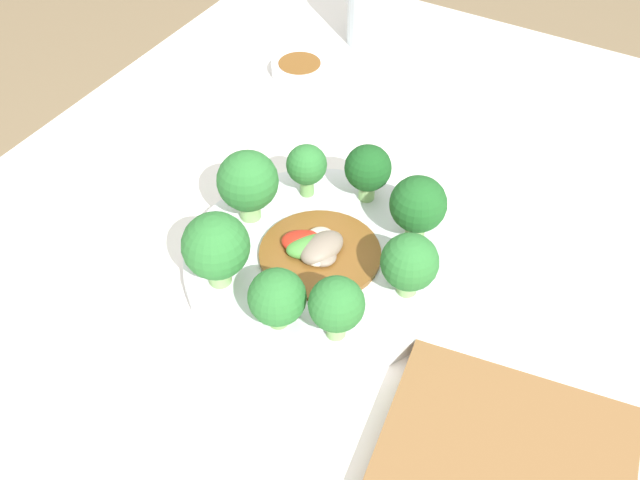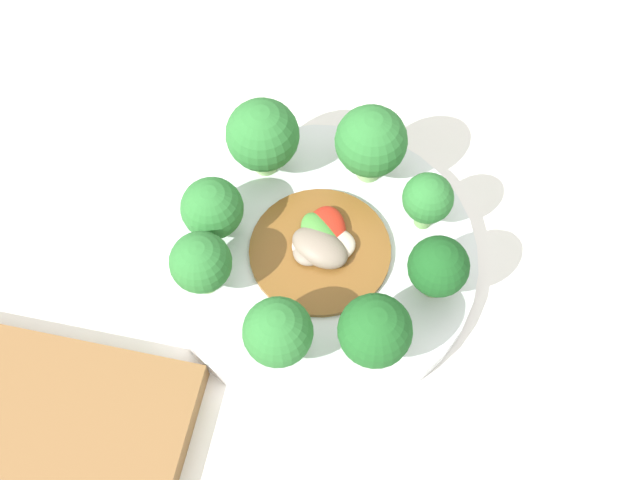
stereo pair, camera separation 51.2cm
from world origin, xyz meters
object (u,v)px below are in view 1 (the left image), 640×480
at_px(broccoli_southwest, 307,166).
at_px(broccoli_southeast, 216,247).
at_px(broccoli_west, 368,169).
at_px(broccoli_east, 277,298).
at_px(broccoli_south, 248,182).
at_px(broccoli_northwest, 418,205).
at_px(stirfry_center, 318,249).
at_px(drinking_glass, 375,0).
at_px(broccoli_north, 410,263).
at_px(plate, 320,262).
at_px(broccoli_northeast, 337,305).
at_px(sauce_dish, 300,68).

bearing_deg(broccoli_southwest, broccoli_southeast, -2.82).
distance_m(broccoli_west, broccoli_east, 0.18).
bearing_deg(broccoli_east, broccoli_south, -136.23).
distance_m(broccoli_northwest, stirfry_center, 0.10).
relative_size(broccoli_southeast, drinking_glass, 0.64).
relative_size(broccoli_north, broccoli_west, 1.01).
xyz_separation_m(broccoli_southwest, stirfry_center, (0.07, 0.05, -0.03)).
distance_m(broccoli_west, stirfry_center, 0.10).
bearing_deg(plate, broccoli_east, 5.86).
height_order(broccoli_northeast, broccoli_east, broccoli_northeast).
bearing_deg(broccoli_southwest, drinking_glass, -164.31).
bearing_deg(plate, broccoli_north, 90.39).
bearing_deg(broccoli_west, stirfry_center, -1.56).
height_order(broccoli_north, stirfry_center, broccoli_north).
bearing_deg(sauce_dish, broccoli_west, 45.78).
bearing_deg(broccoli_southwest, sauce_dish, -147.14).
distance_m(broccoli_southeast, broccoli_south, 0.09).
bearing_deg(broccoli_east, broccoli_northeast, 105.36).
relative_size(broccoli_west, broccoli_southwest, 1.08).
bearing_deg(drinking_glass, broccoli_northeast, 23.54).
height_order(plate, drinking_glass, drinking_glass).
height_order(broccoli_east, drinking_glass, drinking_glass).
bearing_deg(broccoli_northeast, broccoli_west, -160.93).
bearing_deg(broccoli_south, broccoli_north, 86.20).
bearing_deg(broccoli_southeast, broccoli_west, 159.38).
xyz_separation_m(broccoli_southeast, broccoli_west, (-0.16, 0.06, -0.01)).
bearing_deg(broccoli_northeast, stirfry_center, -140.53).
height_order(plate, broccoli_southwest, broccoli_southwest).
relative_size(broccoli_southeast, broccoli_northwest, 1.07).
xyz_separation_m(broccoli_west, sauce_dish, (-0.18, -0.19, -0.05)).
relative_size(plate, sauce_dish, 3.57).
xyz_separation_m(broccoli_west, broccoli_south, (0.08, -0.09, 0.01)).
height_order(broccoli_southeast, sauce_dish, broccoli_southeast).
bearing_deg(drinking_glass, broccoli_northwest, 32.74).
height_order(plate, broccoli_west, broccoli_west).
relative_size(broccoli_southwest, drinking_glass, 0.49).
bearing_deg(broccoli_southeast, plate, 139.23).
bearing_deg(plate, broccoli_northwest, 134.67).
bearing_deg(plate, broccoli_south, -98.09).
distance_m(broccoli_west, drinking_glass, 0.34).
relative_size(broccoli_northwest, drinking_glass, 0.60).
bearing_deg(sauce_dish, broccoli_east, 28.62).
distance_m(broccoli_east, stirfry_center, 0.09).
distance_m(broccoli_northwest, drinking_glass, 0.39).
height_order(broccoli_northeast, stirfry_center, broccoli_northeast).
xyz_separation_m(broccoli_southeast, drinking_glass, (-0.47, -0.08, -0.00)).
distance_m(broccoli_southeast, broccoli_north, 0.17).
relative_size(broccoli_northwest, broccoli_southwest, 1.21).
bearing_deg(broccoli_southwest, plate, 38.48).
xyz_separation_m(broccoli_north, broccoli_east, (0.09, -0.08, -0.00)).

